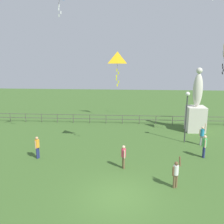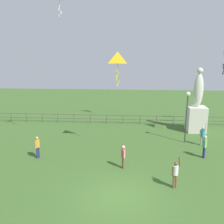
{
  "view_description": "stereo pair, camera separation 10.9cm",
  "coord_description": "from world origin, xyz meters",
  "px_view_note": "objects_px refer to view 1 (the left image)",
  "views": [
    {
      "loc": [
        0.44,
        -11.58,
        7.38
      ],
      "look_at": [
        -0.66,
        5.04,
        3.41
      ],
      "focal_mm": 39.25,
      "sensor_mm": 36.0,
      "label": 1
    },
    {
      "loc": [
        0.55,
        -11.57,
        7.38
      ],
      "look_at": [
        -0.66,
        5.04,
        3.41
      ],
      "focal_mm": 39.25,
      "sensor_mm": 36.0,
      "label": 2
    }
  ],
  "objects_px": {
    "lamppost": "(187,106)",
    "person_0": "(202,134)",
    "person_1": "(204,145)",
    "kite_5": "(117,60)",
    "statue_monument": "(196,112)",
    "kite_3": "(223,52)",
    "person_5": "(176,172)",
    "person_4": "(124,155)",
    "person_3": "(37,146)"
  },
  "relations": [
    {
      "from": "person_4",
      "to": "kite_3",
      "type": "height_order",
      "value": "kite_3"
    },
    {
      "from": "statue_monument",
      "to": "person_5",
      "type": "xyz_separation_m",
      "value": [
        -3.85,
        -10.75,
        -1.01
      ]
    },
    {
      "from": "statue_monument",
      "to": "kite_5",
      "type": "height_order",
      "value": "kite_5"
    },
    {
      "from": "person_3",
      "to": "kite_3",
      "type": "height_order",
      "value": "kite_3"
    },
    {
      "from": "kite_3",
      "to": "kite_5",
      "type": "height_order",
      "value": "kite_3"
    },
    {
      "from": "person_0",
      "to": "person_3",
      "type": "xyz_separation_m",
      "value": [
        -12.59,
        -3.4,
        -0.02
      ]
    },
    {
      "from": "lamppost",
      "to": "person_0",
      "type": "xyz_separation_m",
      "value": [
        1.26,
        -0.64,
        -2.23
      ]
    },
    {
      "from": "kite_3",
      "to": "person_3",
      "type": "bearing_deg",
      "value": -161.72
    },
    {
      "from": "statue_monument",
      "to": "kite_3",
      "type": "height_order",
      "value": "kite_3"
    },
    {
      "from": "person_5",
      "to": "statue_monument",
      "type": "bearing_deg",
      "value": 70.28
    },
    {
      "from": "person_1",
      "to": "person_4",
      "type": "height_order",
      "value": "person_1"
    },
    {
      "from": "lamppost",
      "to": "person_5",
      "type": "relative_size",
      "value": 2.35
    },
    {
      "from": "person_5",
      "to": "kite_3",
      "type": "height_order",
      "value": "kite_3"
    },
    {
      "from": "person_1",
      "to": "person_5",
      "type": "xyz_separation_m",
      "value": [
        -2.84,
        -4.35,
        -0.04
      ]
    },
    {
      "from": "lamppost",
      "to": "person_0",
      "type": "height_order",
      "value": "lamppost"
    },
    {
      "from": "person_5",
      "to": "kite_5",
      "type": "distance_m",
      "value": 9.0
    },
    {
      "from": "statue_monument",
      "to": "kite_5",
      "type": "bearing_deg",
      "value": -145.46
    },
    {
      "from": "person_3",
      "to": "person_5",
      "type": "xyz_separation_m",
      "value": [
        9.18,
        -3.44,
        -0.01
      ]
    },
    {
      "from": "person_1",
      "to": "kite_5",
      "type": "distance_m",
      "value": 8.85
    },
    {
      "from": "kite_5",
      "to": "person_1",
      "type": "bearing_deg",
      "value": -11.54
    },
    {
      "from": "kite_5",
      "to": "kite_3",
      "type": "bearing_deg",
      "value": 16.05
    },
    {
      "from": "statue_monument",
      "to": "kite_3",
      "type": "xyz_separation_m",
      "value": [
        0.96,
        -2.69,
        5.58
      ]
    },
    {
      "from": "statue_monument",
      "to": "person_3",
      "type": "relative_size",
      "value": 3.76
    },
    {
      "from": "person_5",
      "to": "kite_3",
      "type": "relative_size",
      "value": 0.76
    },
    {
      "from": "person_3",
      "to": "person_1",
      "type": "bearing_deg",
      "value": 4.35
    },
    {
      "from": "lamppost",
      "to": "kite_5",
      "type": "height_order",
      "value": "kite_5"
    },
    {
      "from": "person_0",
      "to": "person_5",
      "type": "height_order",
      "value": "person_0"
    },
    {
      "from": "person_0",
      "to": "person_1",
      "type": "relative_size",
      "value": 1.12
    },
    {
      "from": "person_0",
      "to": "lamppost",
      "type": "bearing_deg",
      "value": 152.81
    },
    {
      "from": "statue_monument",
      "to": "person_3",
      "type": "height_order",
      "value": "statue_monument"
    },
    {
      "from": "person_3",
      "to": "kite_3",
      "type": "relative_size",
      "value": 0.67
    },
    {
      "from": "person_3",
      "to": "person_4",
      "type": "bearing_deg",
      "value": -10.92
    },
    {
      "from": "person_5",
      "to": "person_4",
      "type": "bearing_deg",
      "value": 142.92
    },
    {
      "from": "statue_monument",
      "to": "person_5",
      "type": "height_order",
      "value": "statue_monument"
    },
    {
      "from": "lamppost",
      "to": "person_4",
      "type": "bearing_deg",
      "value": -134.27
    },
    {
      "from": "person_0",
      "to": "person_5",
      "type": "distance_m",
      "value": 7.64
    },
    {
      "from": "person_0",
      "to": "person_3",
      "type": "height_order",
      "value": "person_0"
    },
    {
      "from": "statue_monument",
      "to": "person_0",
      "type": "bearing_deg",
      "value": -96.53
    },
    {
      "from": "kite_3",
      "to": "person_0",
      "type": "bearing_deg",
      "value": -139.06
    },
    {
      "from": "person_3",
      "to": "person_5",
      "type": "height_order",
      "value": "person_5"
    },
    {
      "from": "person_4",
      "to": "person_5",
      "type": "xyz_separation_m",
      "value": [
        2.96,
        -2.24,
        0.02
      ]
    },
    {
      "from": "lamppost",
      "to": "kite_3",
      "type": "relative_size",
      "value": 1.79
    },
    {
      "from": "lamppost",
      "to": "kite_3",
      "type": "distance_m",
      "value": 5.13
    },
    {
      "from": "person_1",
      "to": "kite_5",
      "type": "height_order",
      "value": "kite_5"
    },
    {
      "from": "person_5",
      "to": "kite_3",
      "type": "xyz_separation_m",
      "value": [
        4.82,
        8.06,
        6.59
      ]
    },
    {
      "from": "statue_monument",
      "to": "kite_3",
      "type": "relative_size",
      "value": 2.52
    },
    {
      "from": "person_1",
      "to": "kite_5",
      "type": "xyz_separation_m",
      "value": [
        -6.39,
        1.3,
        5.99
      ]
    },
    {
      "from": "person_0",
      "to": "kite_3",
      "type": "distance_m",
      "value": 6.83
    },
    {
      "from": "statue_monument",
      "to": "kite_5",
      "type": "xyz_separation_m",
      "value": [
        -7.4,
        -5.09,
        5.02
      ]
    },
    {
      "from": "person_4",
      "to": "person_1",
      "type": "bearing_deg",
      "value": 20.02
    }
  ]
}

